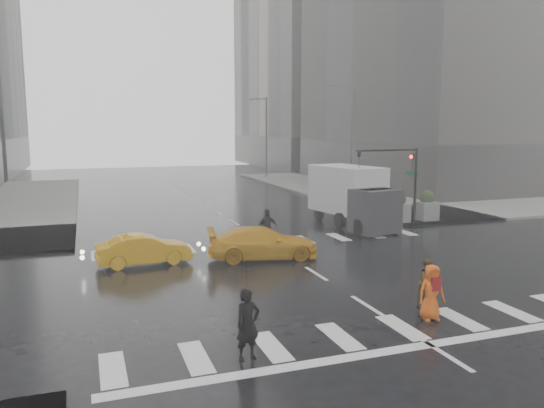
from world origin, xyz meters
name	(u,v)px	position (x,y,z in m)	size (l,w,h in m)	color
ground	(316,274)	(0.00, 0.00, 0.00)	(120.00, 120.00, 0.00)	black
sidewalk_ne	(445,196)	(19.50, 17.50, 0.07)	(35.00, 35.00, 0.15)	slate
building_ne_far	(340,57)	(29.00, 56.00, 16.27)	(26.05, 26.05, 36.00)	#A79E91
road_markings	(316,273)	(0.00, 0.00, 0.01)	(18.00, 48.00, 0.01)	silver
traffic_signal_pole	(401,170)	(9.01, 8.01, 3.22)	(4.45, 0.42, 4.50)	black
street_lamp_near	(350,137)	(10.87, 18.00, 4.95)	(2.15, 0.22, 9.00)	#59595B
street_lamp_far	(265,134)	(10.87, 38.00, 4.95)	(2.15, 0.22, 9.00)	#59595B
planter_west	(368,210)	(7.00, 8.20, 0.98)	(1.10, 1.10, 1.80)	slate
planter_mid	(398,208)	(9.00, 8.20, 0.98)	(1.10, 1.10, 1.80)	slate
planter_east	(427,206)	(11.00, 8.20, 0.98)	(1.10, 1.10, 1.80)	slate
pedestrian_black	(248,298)	(-4.79, -6.51, 1.58)	(1.17, 1.18, 2.43)	black
pedestrian_brown	(428,283)	(1.79, -4.72, 0.79)	(0.77, 0.60, 1.58)	#4A331A
pedestrian_orange	(432,292)	(1.17, -5.73, 0.85)	(0.88, 0.63, 1.69)	#EB5910
pedestrian_far_a	(267,228)	(-0.30, 5.00, 0.93)	(1.09, 0.66, 1.86)	black
pedestrian_far_b	(367,223)	(5.44, 5.61, 0.76)	(0.98, 0.54, 1.52)	black
taxi_mid	(144,250)	(-6.21, 3.72, 0.64)	(1.35, 3.87, 1.28)	orange
taxi_rear	(263,243)	(-1.20, 3.01, 0.70)	(1.96, 4.25, 1.40)	orange
box_truck	(354,195)	(6.19, 8.45, 1.84)	(2.43, 6.47, 3.44)	silver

